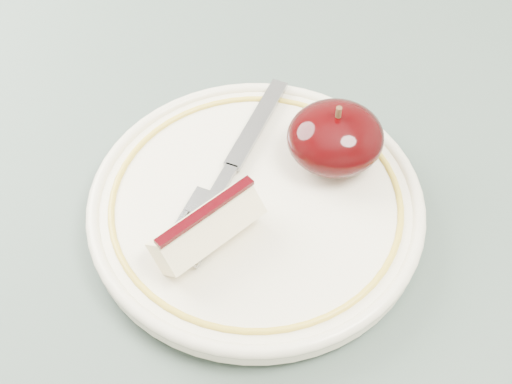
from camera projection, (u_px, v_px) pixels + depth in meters
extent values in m
cylinder|color=brown|center=(433.00, 118.00, 1.09)|extent=(0.05, 0.05, 0.71)
cube|color=#415048|center=(193.00, 230.00, 0.50)|extent=(0.90, 0.90, 0.04)
cylinder|color=#EFE5C9|center=(256.00, 215.00, 0.48)|extent=(0.12, 0.12, 0.01)
cylinder|color=#EFE5C9|center=(256.00, 207.00, 0.48)|extent=(0.22, 0.22, 0.01)
torus|color=#EFE5C9|center=(256.00, 202.00, 0.47)|extent=(0.22, 0.22, 0.01)
torus|color=gold|center=(256.00, 201.00, 0.47)|extent=(0.20, 0.20, 0.00)
ellipsoid|color=black|center=(335.00, 138.00, 0.48)|extent=(0.07, 0.06, 0.04)
cylinder|color=#472D19|center=(338.00, 114.00, 0.46)|extent=(0.00, 0.00, 0.01)
cube|color=#FFEEBB|center=(207.00, 228.00, 0.44)|extent=(0.08, 0.06, 0.03)
cube|color=#2F0105|center=(206.00, 211.00, 0.43)|extent=(0.07, 0.04, 0.00)
cube|color=gray|center=(257.00, 123.00, 0.51)|extent=(0.06, 0.08, 0.00)
cube|color=gray|center=(224.00, 180.00, 0.48)|extent=(0.02, 0.03, 0.00)
cube|color=gray|center=(209.00, 206.00, 0.46)|extent=(0.03, 0.03, 0.00)
cube|color=gray|center=(207.00, 244.00, 0.44)|extent=(0.02, 0.03, 0.00)
cube|color=gray|center=(196.00, 240.00, 0.45)|extent=(0.02, 0.03, 0.00)
cube|color=gray|center=(185.00, 236.00, 0.45)|extent=(0.02, 0.03, 0.00)
cube|color=gray|center=(174.00, 232.00, 0.45)|extent=(0.02, 0.03, 0.00)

